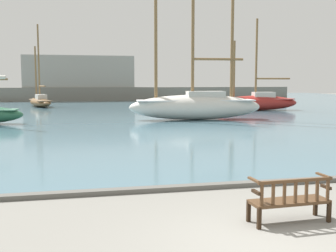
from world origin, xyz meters
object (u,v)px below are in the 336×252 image
park_bench (290,199)px  sailboat_nearest_starboard (40,101)px  sailboat_far_port (196,104)px  sailboat_outer_starboard (257,101)px

park_bench → sailboat_nearest_starboard: sailboat_nearest_starboard is taller
sailboat_far_port → sailboat_outer_starboard: bearing=44.0°
park_bench → sailboat_far_port: 21.70m
park_bench → sailboat_far_port: sailboat_far_port is taller
park_bench → sailboat_outer_starboard: (12.61, 29.33, 0.44)m
park_bench → sailboat_outer_starboard: sailboat_outer_starboard is taller
sailboat_outer_starboard → sailboat_nearest_starboard: bearing=153.5°
sailboat_far_port → sailboat_nearest_starboard: sailboat_far_port is taller
sailboat_outer_starboard → sailboat_nearest_starboard: 22.76m
sailboat_far_port → sailboat_nearest_starboard: bearing=123.4°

